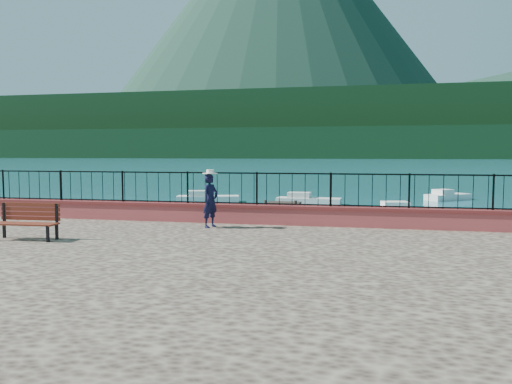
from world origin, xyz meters
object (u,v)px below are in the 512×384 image
at_px(boat_5, 448,194).
at_px(boat_2, 406,209).
at_px(boat_0, 125,219).
at_px(boat_1, 314,220).
at_px(person, 210,201).
at_px(boat_4, 309,198).
at_px(park_bench, 26,229).
at_px(boat_3, 208,196).

bearing_deg(boat_5, boat_2, -149.11).
xyz_separation_m(boat_0, boat_1, (8.32, 1.44, 0.00)).
distance_m(person, boat_1, 8.63).
relative_size(boat_2, boat_5, 1.13).
relative_size(boat_2, boat_4, 0.92).
height_order(park_bench, boat_3, park_bench).
bearing_deg(boat_4, person, -89.67).
bearing_deg(boat_2, boat_1, -141.05).
height_order(person, boat_1, person).
height_order(boat_1, boat_3, same).
distance_m(boat_1, boat_3, 13.36).
distance_m(boat_0, boat_4, 13.67).
xyz_separation_m(boat_0, boat_2, (12.63, 6.88, 0.00)).
relative_size(boat_0, boat_3, 0.88).
height_order(person, boat_3, person).
xyz_separation_m(boat_1, boat_5, (7.94, 15.50, 0.00)).
relative_size(park_bench, boat_4, 0.39).
distance_m(park_bench, boat_3, 21.80).
bearing_deg(boat_5, boat_3, 157.87).
bearing_deg(boat_2, boat_5, 57.60).
bearing_deg(boat_3, boat_2, -37.00).
bearing_deg(person, park_bench, 150.41).
distance_m(person, boat_5, 25.82).
relative_size(boat_0, boat_2, 0.97).
relative_size(park_bench, boat_5, 0.48).
bearing_deg(boat_0, park_bench, -65.95).
bearing_deg(boat_1, person, -103.07).
bearing_deg(boat_2, boat_4, 126.67).
relative_size(person, boat_5, 0.46).
bearing_deg(boat_2, park_bench, -134.34).
bearing_deg(boat_4, boat_5, 31.60).
height_order(park_bench, person, person).
bearing_deg(boat_1, boat_0, -168.68).
bearing_deg(boat_2, boat_0, -164.03).
bearing_deg(boat_3, person, -86.95).
distance_m(person, boat_3, 19.75).
bearing_deg(boat_2, boat_3, 145.52).
height_order(boat_3, boat_4, same).
height_order(boat_3, boat_5, same).
height_order(boat_4, boat_5, same).
xyz_separation_m(boat_1, boat_4, (-1.39, 10.34, 0.00)).
distance_m(person, boat_0, 9.31).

